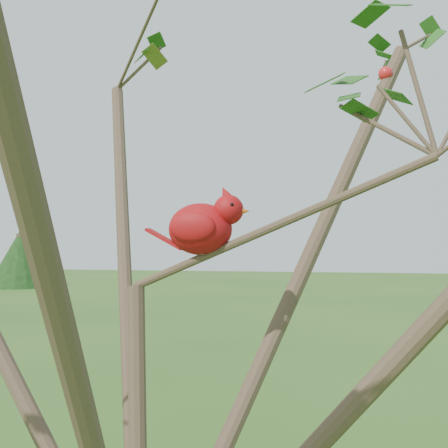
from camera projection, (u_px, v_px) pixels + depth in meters
name	position (u px, v px, depth m)	size (l,w,h in m)	color
crabapple_tree	(150.00, 201.00, 1.06)	(2.35, 2.05, 2.95)	#3E3021
cardinal	(204.00, 226.00, 1.15)	(0.22, 0.11, 0.15)	#A90E0E
distant_trees	(347.00, 258.00, 24.30)	(37.60, 11.91, 3.31)	#3E3021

